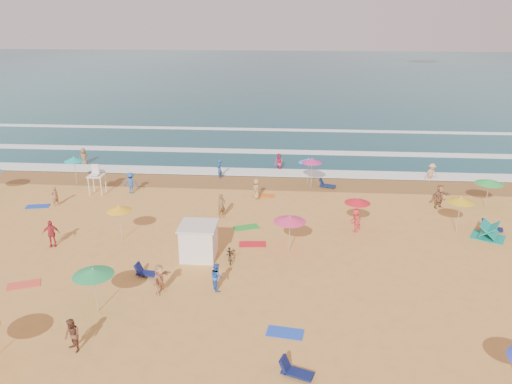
{
  "coord_description": "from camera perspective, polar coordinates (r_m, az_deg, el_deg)",
  "views": [
    {
      "loc": [
        4.12,
        -28.05,
        14.11
      ],
      "look_at": [
        1.54,
        6.0,
        1.5
      ],
      "focal_mm": 35.0,
      "sensor_mm": 36.0,
      "label": 1
    }
  ],
  "objects": [
    {
      "name": "ground",
      "position": [
        31.67,
        -3.62,
        -6.23
      ],
      "size": [
        220.0,
        220.0,
        0.0
      ],
      "primitive_type": "plane",
      "color": "gold",
      "rests_on": "ground"
    },
    {
      "name": "ocean",
      "position": [
        113.01,
        2.27,
        13.08
      ],
      "size": [
        220.0,
        140.0,
        0.18
      ],
      "primitive_type": "cube",
      "color": "#0C4756",
      "rests_on": "ground"
    },
    {
      "name": "wet_sand",
      "position": [
        43.13,
        -1.39,
        1.17
      ],
      "size": [
        220.0,
        220.0,
        0.0
      ],
      "primitive_type": "plane",
      "color": "olive",
      "rests_on": "ground"
    },
    {
      "name": "surf_foam",
      "position": [
        51.49,
        -0.42,
        4.48
      ],
      "size": [
        200.0,
        18.7,
        0.05
      ],
      "color": "white",
      "rests_on": "ground"
    },
    {
      "name": "cabana",
      "position": [
        30.11,
        -6.56,
        -5.69
      ],
      "size": [
        2.0,
        2.0,
        2.0
      ],
      "primitive_type": "cube",
      "color": "white",
      "rests_on": "ground"
    },
    {
      "name": "cabana_roof",
      "position": [
        29.66,
        -6.64,
        -3.85
      ],
      "size": [
        2.2,
        2.2,
        0.12
      ],
      "primitive_type": "cube",
      "color": "silver",
      "rests_on": "cabana"
    },
    {
      "name": "bicycle",
      "position": [
        29.8,
        -3.0,
        -7.05
      ],
      "size": [
        0.87,
        1.78,
        0.9
      ],
      "primitive_type": "imported",
      "rotation": [
        0.0,
        0.0,
        0.16
      ],
      "color": "black",
      "rests_on": "ground"
    },
    {
      "name": "lifeguard_stand",
      "position": [
        42.0,
        -17.72,
        1.15
      ],
      "size": [
        1.2,
        1.2,
        2.1
      ],
      "primitive_type": null,
      "color": "white",
      "rests_on": "ground"
    },
    {
      "name": "beach_umbrellas",
      "position": [
        30.02,
        -1.75,
        -3.18
      ],
      "size": [
        60.25,
        26.78,
        0.68
      ],
      "color": "red",
      "rests_on": "ground"
    },
    {
      "name": "loungers",
      "position": [
        28.84,
        6.19,
        -8.77
      ],
      "size": [
        51.14,
        24.02,
        0.34
      ],
      "color": "#101D52",
      "rests_on": "ground"
    },
    {
      "name": "towels",
      "position": [
        29.96,
        -3.6,
        -7.84
      ],
      "size": [
        42.59,
        25.28,
        0.03
      ],
      "color": "red",
      "rests_on": "ground"
    },
    {
      "name": "beachgoers",
      "position": [
        35.51,
        -2.0,
        -1.74
      ],
      "size": [
        43.68,
        27.94,
        2.12
      ],
      "color": "#2250A0",
      "rests_on": "ground"
    }
  ]
}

